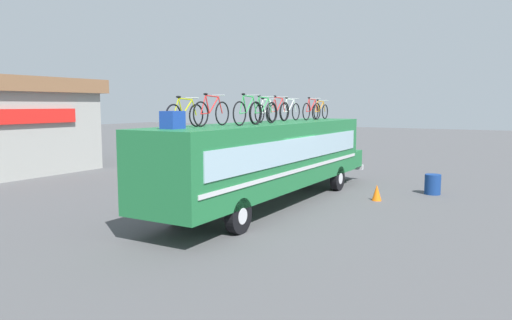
{
  "coord_description": "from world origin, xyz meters",
  "views": [
    {
      "loc": [
        -14.71,
        -7.94,
        3.56
      ],
      "look_at": [
        -0.93,
        0.0,
        1.72
      ],
      "focal_mm": 33.56,
      "sensor_mm": 36.0,
      "label": 1
    }
  ],
  "objects_px": {
    "rooftop_bicycle_3": "(248,112)",
    "trash_bin": "(433,184)",
    "rooftop_bicycle_6": "(278,111)",
    "rooftop_bicycle_5": "(266,112)",
    "rooftop_bicycle_8": "(312,111)",
    "luggage_bag_1": "(173,120)",
    "rooftop_bicycle_4": "(263,112)",
    "bus": "(272,156)",
    "rooftop_bicycle_7": "(290,111)",
    "traffic_cone": "(377,193)",
    "rooftop_bicycle_2": "(212,113)",
    "rooftop_bicycle_1": "(185,114)",
    "rooftop_bicycle_9": "(320,111)"
  },
  "relations": [
    {
      "from": "luggage_bag_1",
      "to": "rooftop_bicycle_3",
      "type": "bearing_deg",
      "value": -12.0
    },
    {
      "from": "rooftop_bicycle_1",
      "to": "luggage_bag_1",
      "type": "bearing_deg",
      "value": -169.31
    },
    {
      "from": "rooftop_bicycle_4",
      "to": "rooftop_bicycle_7",
      "type": "distance_m",
      "value": 3.39
    },
    {
      "from": "rooftop_bicycle_2",
      "to": "rooftop_bicycle_7",
      "type": "xyz_separation_m",
      "value": [
        5.49,
        0.12,
        -0.01
      ]
    },
    {
      "from": "rooftop_bicycle_1",
      "to": "rooftop_bicycle_5",
      "type": "height_order",
      "value": "rooftop_bicycle_5"
    },
    {
      "from": "rooftop_bicycle_1",
      "to": "rooftop_bicycle_7",
      "type": "height_order",
      "value": "rooftop_bicycle_7"
    },
    {
      "from": "rooftop_bicycle_3",
      "to": "trash_bin",
      "type": "xyz_separation_m",
      "value": [
        7.25,
        -4.26,
        -2.94
      ]
    },
    {
      "from": "rooftop_bicycle_6",
      "to": "rooftop_bicycle_9",
      "type": "height_order",
      "value": "rooftop_bicycle_6"
    },
    {
      "from": "rooftop_bicycle_3",
      "to": "trash_bin",
      "type": "bearing_deg",
      "value": -30.42
    },
    {
      "from": "rooftop_bicycle_5",
      "to": "rooftop_bicycle_8",
      "type": "distance_m",
      "value": 3.31
    },
    {
      "from": "bus",
      "to": "traffic_cone",
      "type": "distance_m",
      "value": 4.26
    },
    {
      "from": "rooftop_bicycle_6",
      "to": "rooftop_bicycle_5",
      "type": "bearing_deg",
      "value": -175.29
    },
    {
      "from": "rooftop_bicycle_7",
      "to": "rooftop_bicycle_5",
      "type": "bearing_deg",
      "value": -177.04
    },
    {
      "from": "rooftop_bicycle_8",
      "to": "trash_bin",
      "type": "relative_size",
      "value": 2.25
    },
    {
      "from": "bus",
      "to": "rooftop_bicycle_3",
      "type": "bearing_deg",
      "value": -170.32
    },
    {
      "from": "luggage_bag_1",
      "to": "rooftop_bicycle_7",
      "type": "bearing_deg",
      "value": 1.18
    },
    {
      "from": "trash_bin",
      "to": "traffic_cone",
      "type": "distance_m",
      "value": 2.85
    },
    {
      "from": "rooftop_bicycle_3",
      "to": "rooftop_bicycle_7",
      "type": "distance_m",
      "value": 4.54
    },
    {
      "from": "rooftop_bicycle_5",
      "to": "rooftop_bicycle_4",
      "type": "bearing_deg",
      "value": -155.89
    },
    {
      "from": "rooftop_bicycle_9",
      "to": "rooftop_bicycle_3",
      "type": "bearing_deg",
      "value": -176.47
    },
    {
      "from": "rooftop_bicycle_3",
      "to": "rooftop_bicycle_8",
      "type": "distance_m",
      "value": 5.65
    },
    {
      "from": "rooftop_bicycle_8",
      "to": "rooftop_bicycle_9",
      "type": "distance_m",
      "value": 1.14
    },
    {
      "from": "rooftop_bicycle_4",
      "to": "luggage_bag_1",
      "type": "bearing_deg",
      "value": 172.97
    },
    {
      "from": "rooftop_bicycle_2",
      "to": "rooftop_bicycle_3",
      "type": "distance_m",
      "value": 1.2
    },
    {
      "from": "rooftop_bicycle_3",
      "to": "rooftop_bicycle_6",
      "type": "distance_m",
      "value": 3.53
    },
    {
      "from": "trash_bin",
      "to": "rooftop_bicycle_1",
      "type": "bearing_deg",
      "value": 152.01
    },
    {
      "from": "bus",
      "to": "trash_bin",
      "type": "xyz_separation_m",
      "value": [
        4.93,
        -4.65,
        -1.37
      ]
    },
    {
      "from": "rooftop_bicycle_1",
      "to": "rooftop_bicycle_4",
      "type": "relative_size",
      "value": 0.91
    },
    {
      "from": "rooftop_bicycle_7",
      "to": "traffic_cone",
      "type": "relative_size",
      "value": 2.97
    },
    {
      "from": "rooftop_bicycle_2",
      "to": "rooftop_bicycle_4",
      "type": "relative_size",
      "value": 1.01
    },
    {
      "from": "rooftop_bicycle_6",
      "to": "rooftop_bicycle_3",
      "type": "bearing_deg",
      "value": -167.98
    },
    {
      "from": "rooftop_bicycle_2",
      "to": "rooftop_bicycle_9",
      "type": "relative_size",
      "value": 1.04
    },
    {
      "from": "rooftop_bicycle_8",
      "to": "trash_bin",
      "type": "distance_m",
      "value": 5.66
    },
    {
      "from": "rooftop_bicycle_4",
      "to": "rooftop_bicycle_6",
      "type": "height_order",
      "value": "rooftop_bicycle_6"
    },
    {
      "from": "rooftop_bicycle_5",
      "to": "traffic_cone",
      "type": "height_order",
      "value": "rooftop_bicycle_5"
    },
    {
      "from": "rooftop_bicycle_1",
      "to": "rooftop_bicycle_8",
      "type": "distance_m",
      "value": 7.79
    },
    {
      "from": "rooftop_bicycle_1",
      "to": "rooftop_bicycle_5",
      "type": "bearing_deg",
      "value": -1.16
    },
    {
      "from": "rooftop_bicycle_4",
      "to": "rooftop_bicycle_7",
      "type": "bearing_deg",
      "value": 10.95
    },
    {
      "from": "rooftop_bicycle_4",
      "to": "trash_bin",
      "type": "distance_m",
      "value": 8.05
    },
    {
      "from": "luggage_bag_1",
      "to": "bus",
      "type": "bearing_deg",
      "value": -2.31
    },
    {
      "from": "rooftop_bicycle_8",
      "to": "rooftop_bicycle_5",
      "type": "bearing_deg",
      "value": 174.42
    },
    {
      "from": "rooftop_bicycle_2",
      "to": "rooftop_bicycle_7",
      "type": "distance_m",
      "value": 5.5
    },
    {
      "from": "bus",
      "to": "rooftop_bicycle_6",
      "type": "distance_m",
      "value": 1.97
    },
    {
      "from": "bus",
      "to": "rooftop_bicycle_3",
      "type": "distance_m",
      "value": 2.83
    },
    {
      "from": "rooftop_bicycle_2",
      "to": "rooftop_bicycle_3",
      "type": "bearing_deg",
      "value": -31.98
    },
    {
      "from": "rooftop_bicycle_4",
      "to": "rooftop_bicycle_5",
      "type": "distance_m",
      "value": 1.3
    },
    {
      "from": "rooftop_bicycle_9",
      "to": "trash_bin",
      "type": "distance_m",
      "value": 5.52
    },
    {
      "from": "rooftop_bicycle_3",
      "to": "traffic_cone",
      "type": "height_order",
      "value": "rooftop_bicycle_3"
    },
    {
      "from": "bus",
      "to": "rooftop_bicycle_5",
      "type": "relative_size",
      "value": 8.14
    },
    {
      "from": "rooftop_bicycle_8",
      "to": "trash_bin",
      "type": "height_order",
      "value": "rooftop_bicycle_8"
    }
  ]
}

